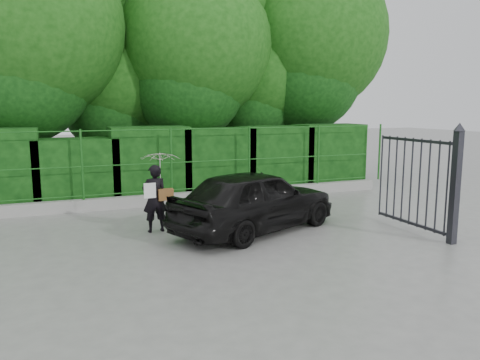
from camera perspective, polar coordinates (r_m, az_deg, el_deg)
name	(u,v)px	position (r m, az deg, el deg)	size (l,w,h in m)	color
ground	(209,253)	(8.71, -3.81, -8.85)	(80.00, 80.00, 0.00)	gray
kerb	(158,200)	(12.90, -10.01, -2.41)	(14.00, 0.25, 0.30)	#9E9E99
fence	(165,161)	(12.78, -9.17, 2.28)	(14.13, 0.06, 1.80)	#1B5B19
hedge	(154,164)	(13.75, -10.50, 1.88)	(14.20, 1.20, 2.12)	black
trees	(168,46)	(16.17, -8.80, 15.81)	(17.10, 6.15, 8.08)	black
gate	(437,180)	(10.22, 22.86, -0.03)	(0.22, 2.33, 2.36)	#27272D
woman	(159,179)	(10.09, -9.89, 0.08)	(0.84, 0.85, 1.71)	black
car	(255,200)	(10.03, 1.88, -2.44)	(1.61, 3.99, 1.36)	black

